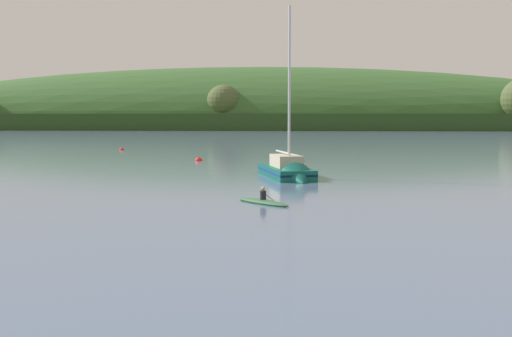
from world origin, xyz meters
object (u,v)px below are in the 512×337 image
mooring_buoy_foreground (199,161)px  mooring_buoy_midchannel (122,150)px  canoe_with_paddler (263,202)px  sailboat_near_mooring (289,175)px

mooring_buoy_foreground → mooring_buoy_midchannel: size_ratio=1.15×
canoe_with_paddler → mooring_buoy_foreground: bearing=149.5°
mooring_buoy_midchannel → mooring_buoy_foreground: bearing=-48.8°
mooring_buoy_midchannel → canoe_with_paddler: bearing=-60.3°
sailboat_near_mooring → canoe_with_paddler: size_ratio=4.12×
sailboat_near_mooring → canoe_with_paddler: 13.38m
sailboat_near_mooring → canoe_with_paddler: sailboat_near_mooring is taller
mooring_buoy_midchannel → sailboat_near_mooring: bearing=-51.8°
mooring_buoy_foreground → canoe_with_paddler: bearing=-68.9°
sailboat_near_mooring → mooring_buoy_foreground: size_ratio=16.42×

